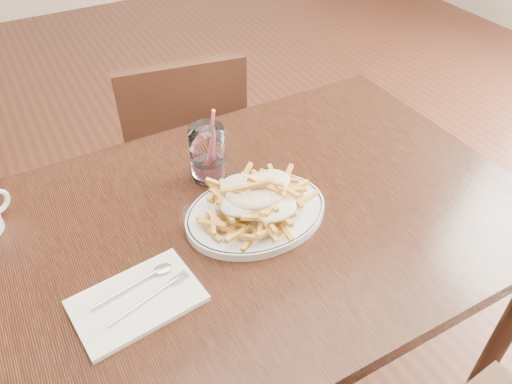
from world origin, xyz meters
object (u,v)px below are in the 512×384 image
chair_far (184,150)px  table (256,240)px  water_glass (208,156)px  fries_plate (256,213)px  loaded_fries (256,196)px

chair_far → table: bearing=-96.8°
chair_far → water_glass: water_glass is taller
chair_far → fries_plate: chair_far is taller
fries_plate → water_glass: bearing=99.3°
fries_plate → chair_far: bearing=82.9°
fries_plate → loaded_fries: size_ratio=1.38×
chair_far → water_glass: 0.60m
table → loaded_fries: loaded_fries is taller
fries_plate → water_glass: 0.18m
fries_plate → water_glass: size_ratio=1.89×
chair_far → fries_plate: bearing=-97.1°
chair_far → fries_plate: (-0.08, -0.66, 0.28)m
water_glass → fries_plate: bearing=-80.7°
table → fries_plate: bearing=-125.1°
table → loaded_fries: (-0.00, -0.01, 0.14)m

